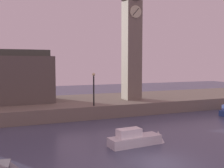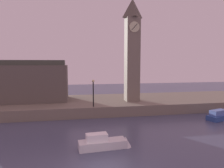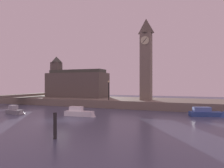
{
  "view_description": "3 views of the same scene",
  "coord_description": "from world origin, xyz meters",
  "px_view_note": "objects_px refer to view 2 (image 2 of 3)",
  "views": [
    {
      "loc": [
        -8.98,
        -14.14,
        6.4
      ],
      "look_at": [
        3.22,
        15.65,
        3.86
      ],
      "focal_mm": 42.85,
      "sensor_mm": 36.0,
      "label": 1
    },
    {
      "loc": [
        -1.96,
        -13.34,
        7.52
      ],
      "look_at": [
        3.75,
        17.57,
        4.34
      ],
      "focal_mm": 32.86,
      "sensor_mm": 36.0,
      "label": 2
    },
    {
      "loc": [
        15.94,
        -22.42,
        4.67
      ],
      "look_at": [
        0.86,
        15.81,
        4.63
      ],
      "focal_mm": 33.6,
      "sensor_mm": 36.0,
      "label": 3
    }
  ],
  "objects_px": {
    "clock_tower": "(132,49)",
    "parliament_hall": "(18,81)",
    "streetlamp": "(93,90)",
    "boat_ferry_white": "(107,143)"
  },
  "relations": [
    {
      "from": "clock_tower",
      "to": "streetlamp",
      "type": "bearing_deg",
      "value": -152.24
    },
    {
      "from": "parliament_hall",
      "to": "streetlamp",
      "type": "relative_size",
      "value": 3.79
    },
    {
      "from": "clock_tower",
      "to": "boat_ferry_white",
      "type": "relative_size",
      "value": 3.25
    },
    {
      "from": "streetlamp",
      "to": "boat_ferry_white",
      "type": "height_order",
      "value": "streetlamp"
    },
    {
      "from": "streetlamp",
      "to": "clock_tower",
      "type": "bearing_deg",
      "value": 27.76
    },
    {
      "from": "parliament_hall",
      "to": "clock_tower",
      "type": "bearing_deg",
      "value": -9.62
    },
    {
      "from": "clock_tower",
      "to": "boat_ferry_white",
      "type": "xyz_separation_m",
      "value": [
        -6.32,
        -14.14,
        -9.25
      ]
    },
    {
      "from": "parliament_hall",
      "to": "streetlamp",
      "type": "bearing_deg",
      "value": -29.69
    },
    {
      "from": "parliament_hall",
      "to": "streetlamp",
      "type": "xyz_separation_m",
      "value": [
        11.3,
        -6.45,
        -0.89
      ]
    },
    {
      "from": "clock_tower",
      "to": "parliament_hall",
      "type": "height_order",
      "value": "clock_tower"
    }
  ]
}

